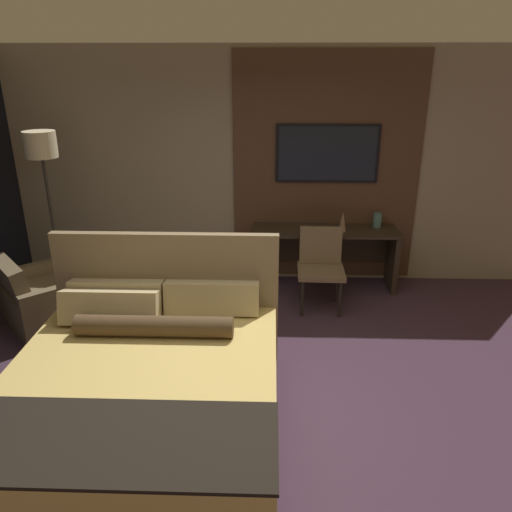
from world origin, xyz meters
TOP-DOWN VIEW (x-y plane):
  - ground_plane at (0.00, 0.00)m, footprint 16.00×16.00m
  - wall_back_tv_panel at (0.10, 2.59)m, footprint 7.20×0.09m
  - bed at (-0.79, -0.31)m, footprint 1.99×2.16m
  - desk at (0.78, 2.32)m, footprint 1.71×0.50m
  - tv at (0.78, 2.52)m, footprint 1.21×0.04m
  - desk_chair at (0.69, 1.78)m, footprint 0.52×0.51m
  - armchair_by_window at (-2.22, 1.28)m, footprint 1.18×1.19m
  - floor_lamp at (-2.33, 1.92)m, footprint 0.34×0.34m
  - vase_tall at (0.97, 2.22)m, footprint 0.10×0.10m
  - vase_short at (1.41, 2.40)m, footprint 0.10×0.10m

SIDE VIEW (x-z plane):
  - ground_plane at x=0.00m, z-range 0.00..0.00m
  - armchair_by_window at x=-2.22m, z-range -0.13..0.65m
  - bed at x=-0.79m, z-range -0.28..0.95m
  - desk at x=0.78m, z-range 0.13..0.87m
  - desk_chair at x=0.69m, z-range 0.09..0.99m
  - vase_short at x=1.41m, z-range 0.74..0.91m
  - vase_tall at x=0.97m, z-range 0.74..0.98m
  - wall_back_tv_panel at x=0.10m, z-range 0.00..2.80m
  - tv at x=0.78m, z-range 1.26..1.94m
  - floor_lamp at x=-2.33m, z-range 0.66..2.59m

